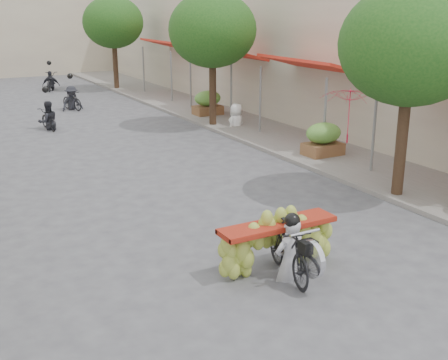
% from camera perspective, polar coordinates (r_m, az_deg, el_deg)
% --- Properties ---
extents(ground, '(120.00, 120.00, 0.00)m').
position_cam_1_polar(ground, '(8.87, 10.67, -14.83)').
color(ground, '#56555A').
rests_on(ground, ground).
extents(sidewalk_right, '(4.00, 60.00, 0.12)m').
position_cam_1_polar(sidewalk_right, '(24.33, 1.12, 6.33)').
color(sidewalk_right, gray).
rests_on(sidewalk_right, ground).
extents(shophouse_row_right, '(9.77, 40.00, 6.00)m').
position_cam_1_polar(shophouse_row_right, '(26.03, 12.13, 13.21)').
color(shophouse_row_right, '#C0B59F').
rests_on(shophouse_row_right, ground).
extents(street_tree_near, '(3.40, 3.40, 5.25)m').
position_cam_1_polar(street_tree_near, '(14.20, 18.45, 12.84)').
color(street_tree_near, '#3A2719').
rests_on(street_tree_near, ground).
extents(street_tree_mid, '(3.40, 3.40, 5.25)m').
position_cam_1_polar(street_tree_mid, '(22.26, -1.19, 14.97)').
color(street_tree_mid, '#3A2719').
rests_on(street_tree_mid, ground).
extents(street_tree_far, '(3.40, 3.40, 5.25)m').
position_cam_1_polar(street_tree_far, '(33.35, -11.20, 15.42)').
color(street_tree_far, '#3A2719').
rests_on(street_tree_far, ground).
extents(produce_crate_mid, '(1.20, 0.88, 1.16)m').
position_cam_1_polar(produce_crate_mid, '(18.09, 10.06, 4.36)').
color(produce_crate_mid, brown).
rests_on(produce_crate_mid, ground).
extents(produce_crate_far, '(1.20, 0.88, 1.16)m').
position_cam_1_polar(produce_crate_far, '(24.71, -1.67, 8.03)').
color(produce_crate_far, brown).
rests_on(produce_crate_far, ground).
extents(banana_motorbike, '(2.27, 1.91, 2.09)m').
position_cam_1_polar(banana_motorbike, '(10.12, 6.19, -5.94)').
color(banana_motorbike, black).
rests_on(banana_motorbike, ground).
extents(market_umbrella, '(2.06, 2.06, 1.66)m').
position_cam_1_polar(market_umbrella, '(16.73, 12.83, 9.14)').
color(market_umbrella, red).
rests_on(market_umbrella, ground).
extents(pedestrian, '(0.99, 0.80, 1.75)m').
position_cam_1_polar(pedestrian, '(22.32, 1.26, 7.78)').
color(pedestrian, white).
rests_on(pedestrian, ground).
extents(bg_motorbike_a, '(0.84, 1.48, 1.95)m').
position_cam_1_polar(bg_motorbike_a, '(23.18, -17.52, 6.80)').
color(bg_motorbike_a, black).
rests_on(bg_motorbike_a, ground).
extents(bg_motorbike_b, '(1.18, 1.62, 1.95)m').
position_cam_1_polar(bg_motorbike_b, '(27.35, -15.26, 8.67)').
color(bg_motorbike_b, black).
rests_on(bg_motorbike_b, ground).
extents(bg_motorbike_c, '(1.27, 1.93, 1.95)m').
position_cam_1_polar(bg_motorbike_c, '(34.17, -17.23, 9.94)').
color(bg_motorbike_c, black).
rests_on(bg_motorbike_c, ground).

